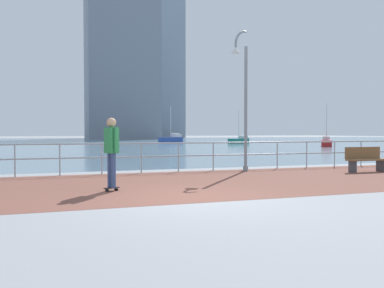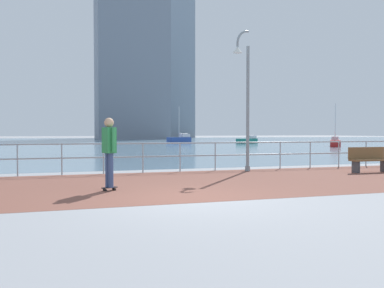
# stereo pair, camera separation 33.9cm
# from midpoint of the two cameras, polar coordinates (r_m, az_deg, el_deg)

# --- Properties ---
(ground) EXTENTS (220.00, 220.00, 0.00)m
(ground) POSITION_cam_midpoint_polar(r_m,az_deg,el_deg) (48.47, -15.46, -0.10)
(ground) COLOR gray
(brick_paving) EXTENTS (28.00, 6.47, 0.01)m
(brick_paving) POSITION_cam_midpoint_polar(r_m,az_deg,el_deg) (11.44, -4.89, -5.68)
(brick_paving) COLOR brown
(brick_paving) RESTS_ON ground
(harbor_water) EXTENTS (180.00, 88.00, 0.00)m
(harbor_water) POSITION_cam_midpoint_polar(r_m,az_deg,el_deg) (59.34, -16.04, 0.22)
(harbor_water) COLOR slate
(harbor_water) RESTS_ON ground
(waterfront_railing) EXTENTS (25.25, 0.06, 1.10)m
(waterfront_railing) POSITION_cam_midpoint_polar(r_m,az_deg,el_deg) (14.53, -7.94, -1.14)
(waterfront_railing) COLOR #9EADB7
(waterfront_railing) RESTS_ON ground
(lamppost) EXTENTS (0.79, 0.46, 5.28)m
(lamppost) POSITION_cam_midpoint_polar(r_m,az_deg,el_deg) (15.11, 6.64, 7.20)
(lamppost) COLOR gray
(lamppost) RESTS_ON ground
(skateboarder) EXTENTS (0.41, 0.54, 1.83)m
(skateboarder) POSITION_cam_midpoint_polar(r_m,az_deg,el_deg) (10.14, -12.39, -0.39)
(skateboarder) COLOR black
(skateboarder) RESTS_ON ground
(park_bench) EXTENTS (1.60, 0.45, 0.92)m
(park_bench) POSITION_cam_midpoint_polar(r_m,az_deg,el_deg) (16.10, 23.02, -1.97)
(park_bench) COLOR brown
(park_bench) RESTS_ON ground
(sailboat_navy) EXTENTS (3.72, 2.56, 5.05)m
(sailboat_navy) POSITION_cam_midpoint_polar(r_m,az_deg,el_deg) (55.19, -3.13, 0.67)
(sailboat_navy) COLOR #284799
(sailboat_navy) RESTS_ON ground
(sailboat_ivory) EXTENTS (2.59, 3.10, 4.38)m
(sailboat_ivory) POSITION_cam_midpoint_polar(r_m,az_deg,el_deg) (43.05, 18.46, 0.21)
(sailboat_ivory) COLOR #B21E1E
(sailboat_ivory) RESTS_ON ground
(sailboat_blue) EXTENTS (3.19, 1.99, 4.29)m
(sailboat_blue) POSITION_cam_midpoint_polar(r_m,az_deg,el_deg) (51.69, 6.58, 0.51)
(sailboat_blue) COLOR #197266
(sailboat_blue) RESTS_ON ground
(tower_beige) EXTENTS (12.32, 13.06, 41.48)m
(tower_beige) POSITION_cam_midpoint_polar(r_m,az_deg,el_deg) (116.16, -4.95, 10.83)
(tower_beige) COLOR #8493A3
(tower_beige) RESTS_ON ground
(tower_slate) EXTENTS (14.75, 14.60, 49.53)m
(tower_slate) POSITION_cam_midpoint_polar(r_m,az_deg,el_deg) (91.61, -10.29, 15.87)
(tower_slate) COLOR slate
(tower_slate) RESTS_ON ground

